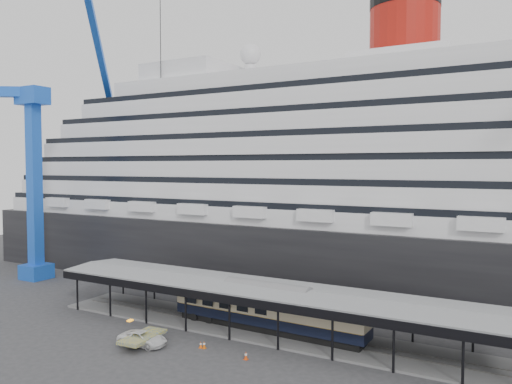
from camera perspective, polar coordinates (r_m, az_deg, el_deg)
ground at (r=53.34m, az=-0.84°, el=-17.33°), size 200.00×200.00×0.00m
cruise_ship at (r=79.36m, az=10.78°, el=2.81°), size 130.00×30.00×43.90m
platform_canopy at (r=56.76m, az=1.75°, el=-13.56°), size 56.00×9.18×5.30m
crane_blue at (r=88.44m, az=-23.39°, el=3.68°), size 22.63×19.19×47.60m
port_truck at (r=54.90m, az=-12.83°, el=-16.01°), size 5.40×2.85×1.45m
pullman_carriage at (r=56.88m, az=1.28°, el=-13.10°), size 23.34×3.72×22.83m
traffic_cone_left at (r=53.21m, az=-5.95°, el=-16.96°), size 0.42×0.42×0.78m
traffic_cone_mid at (r=53.37m, az=-6.34°, el=-16.95°), size 0.44×0.44×0.69m
traffic_cone_right at (r=50.23m, az=-1.17°, el=-18.17°), size 0.41×0.41×0.80m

